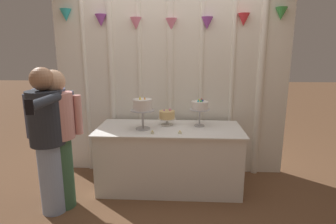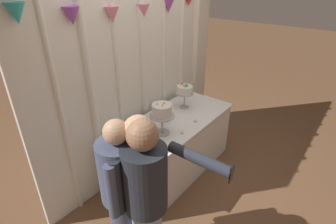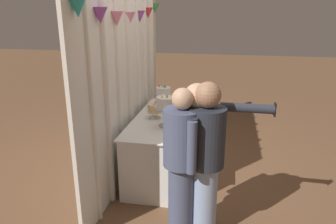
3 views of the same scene
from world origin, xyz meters
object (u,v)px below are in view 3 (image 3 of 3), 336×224
object	(u,v)px
cake_display_center	(155,109)
cake_display_rightmost	(163,92)
guest_man_dark_suit	(195,155)
tealight_far_left	(182,122)
guest_man_pink_jacket	(182,161)
cake_display_leftmost	(165,104)
tealight_near_left	(184,115)
guest_girl_blue_dress	(206,156)
cake_table	(165,144)

from	to	relation	value
cake_display_center	cake_display_rightmost	size ratio (longest dim) A/B	0.62
cake_display_rightmost	guest_man_dark_suit	world-z (taller)	guest_man_dark_suit
tealight_far_left	guest_man_pink_jacket	bearing A→B (deg)	-171.64
cake_display_leftmost	tealight_near_left	distance (m)	0.55
cake_display_rightmost	guest_man_dark_suit	distance (m)	1.66
cake_display_center	tealight_near_left	bearing A→B (deg)	-64.81
guest_man_pink_jacket	guest_girl_blue_dress	bearing A→B (deg)	-76.61
guest_man_pink_jacket	guest_girl_blue_dress	world-z (taller)	guest_girl_blue_dress
cake_table	cake_display_rightmost	distance (m)	0.74
cake_display_center	guest_man_dark_suit	distance (m)	1.30
tealight_far_left	guest_man_dark_suit	xyz separation A→B (m)	(-0.97, -0.27, 0.04)
guest_girl_blue_dress	cake_display_rightmost	bearing A→B (deg)	24.82
cake_display_rightmost	guest_man_dark_suit	bearing A→B (deg)	-157.65
cake_display_leftmost	cake_display_rightmost	world-z (taller)	cake_display_leftmost
guest_man_pink_jacket	cake_display_rightmost	bearing A→B (deg)	17.38
cake_display_leftmost	cake_display_center	size ratio (longest dim) A/B	1.82
tealight_far_left	guest_man_pink_jacket	distance (m)	1.10
cake_table	guest_man_dark_suit	xyz separation A→B (m)	(-1.15, -0.53, 0.44)
cake_table	guest_man_pink_jacket	bearing A→B (deg)	-161.85
guest_man_dark_suit	guest_girl_blue_dress	bearing A→B (deg)	-121.06
cake_table	cake_display_center	xyz separation A→B (m)	(-0.04, 0.12, 0.51)
cake_display_leftmost	guest_man_pink_jacket	size ratio (longest dim) A/B	0.27
cake_display_rightmost	tealight_far_left	bearing A→B (deg)	-147.41
tealight_near_left	guest_man_dark_suit	distance (m)	1.32
guest_girl_blue_dress	guest_man_dark_suit	size ratio (longest dim) A/B	1.02
tealight_far_left	guest_girl_blue_dress	distance (m)	1.10
tealight_near_left	cake_display_rightmost	bearing A→B (deg)	54.19
tealight_far_left	tealight_near_left	size ratio (longest dim) A/B	0.84
cake_display_rightmost	tealight_near_left	bearing A→B (deg)	-125.81
cake_display_rightmost	cake_display_leftmost	bearing A→B (deg)	-166.11
cake_display_rightmost	guest_man_pink_jacket	xyz separation A→B (m)	(-1.64, -0.51, -0.22)
cake_table	guest_man_dark_suit	bearing A→B (deg)	-155.34
cake_table	guest_girl_blue_dress	distance (m)	1.45
guest_man_pink_jacket	cake_table	bearing A→B (deg)	18.15
cake_table	cake_display_rightmost	bearing A→B (deg)	14.69
tealight_near_left	guest_girl_blue_dress	distance (m)	1.41
tealight_near_left	guest_man_pink_jacket	xyz separation A→B (m)	(-1.40, -0.18, 0.02)
cake_table	guest_girl_blue_dress	xyz separation A→B (m)	(-1.22, -0.64, 0.46)
cake_display_center	tealight_near_left	distance (m)	0.41
cake_display_rightmost	tealight_near_left	size ratio (longest dim) A/B	7.47
cake_table	cake_display_rightmost	world-z (taller)	cake_display_rightmost
cake_display_leftmost	guest_man_pink_jacket	world-z (taller)	guest_man_pink_jacket
cake_display_leftmost	guest_girl_blue_dress	distance (m)	1.08
cake_table	guest_man_dark_suit	world-z (taller)	guest_man_dark_suit
cake_display_center	guest_man_dark_suit	bearing A→B (deg)	-149.68
cake_display_leftmost	guest_man_pink_jacket	distance (m)	1.04
cake_table	guest_girl_blue_dress	world-z (taller)	guest_girl_blue_dress
guest_man_dark_suit	cake_display_rightmost	bearing A→B (deg)	22.35
guest_man_dark_suit	cake_display_center	bearing A→B (deg)	30.32
guest_man_pink_jacket	cake_display_leftmost	bearing A→B (deg)	19.82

